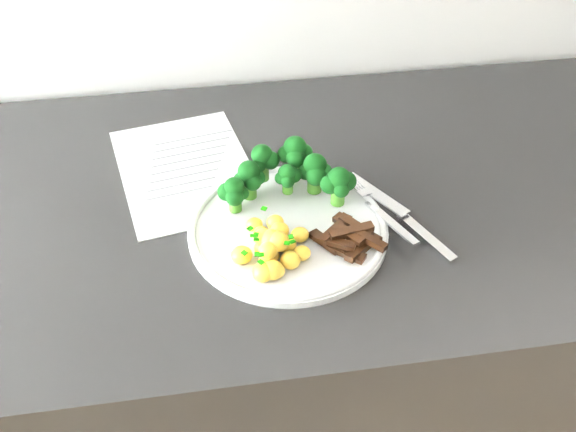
# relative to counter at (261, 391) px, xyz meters

# --- Properties ---
(counter) EXTENTS (2.51, 0.63, 0.94)m
(counter) POSITION_rel_counter_xyz_m (0.00, 0.00, 0.00)
(counter) COLOR black
(counter) RESTS_ON ground
(recipe_paper) EXTENTS (0.24, 0.30, 0.00)m
(recipe_paper) POSITION_rel_counter_xyz_m (-0.09, 0.08, 0.47)
(recipe_paper) COLOR silver
(recipe_paper) RESTS_ON counter
(plate) EXTENTS (0.27, 0.27, 0.02)m
(plate) POSITION_rel_counter_xyz_m (0.04, -0.08, 0.48)
(plate) COLOR white
(plate) RESTS_ON counter
(broccoli) EXTENTS (0.19, 0.11, 0.07)m
(broccoli) POSITION_rel_counter_xyz_m (0.05, -0.01, 0.52)
(broccoli) COLOR #32691A
(broccoli) RESTS_ON plate
(potatoes) EXTENTS (0.10, 0.11, 0.04)m
(potatoes) POSITION_rel_counter_xyz_m (0.01, -0.13, 0.50)
(potatoes) COLOR yellow
(potatoes) RESTS_ON plate
(beef_strips) EXTENTS (0.09, 0.09, 0.02)m
(beef_strips) POSITION_rel_counter_xyz_m (0.11, -0.12, 0.49)
(beef_strips) COLOR black
(beef_strips) RESTS_ON plate
(fork) EXTENTS (0.07, 0.16, 0.02)m
(fork) POSITION_rel_counter_xyz_m (0.17, -0.07, 0.49)
(fork) COLOR silver
(fork) RESTS_ON plate
(knife) EXTENTS (0.11, 0.19, 0.02)m
(knife) POSITION_rel_counter_xyz_m (0.20, -0.09, 0.48)
(knife) COLOR silver
(knife) RESTS_ON plate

